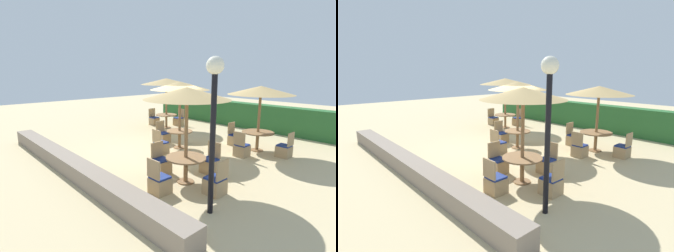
% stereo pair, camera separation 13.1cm
% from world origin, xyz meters
% --- Properties ---
extents(ground_plane, '(40.00, 40.00, 0.00)m').
position_xyz_m(ground_plane, '(0.00, 0.00, 0.00)').
color(ground_plane, '#C6B284').
extents(hedge_row, '(13.00, 0.70, 1.34)m').
position_xyz_m(hedge_row, '(0.00, 6.43, 0.67)').
color(hedge_row, '#28602D').
rests_on(hedge_row, ground_plane).
extents(stone_border, '(10.00, 0.56, 0.49)m').
position_xyz_m(stone_border, '(0.00, -3.36, 0.24)').
color(stone_border, gray).
rests_on(stone_border, ground_plane).
extents(lamp_post, '(0.36, 0.36, 3.32)m').
position_xyz_m(lamp_post, '(4.25, -2.05, 2.35)').
color(lamp_post, black).
rests_on(lamp_post, ground_plane).
extents(parasol_center, '(2.30, 2.30, 2.64)m').
position_xyz_m(parasol_center, '(0.30, 0.95, 2.47)').
color(parasol_center, olive).
rests_on(parasol_center, ground_plane).
extents(round_table_center, '(1.03, 1.03, 0.71)m').
position_xyz_m(round_table_center, '(0.30, 0.95, 0.55)').
color(round_table_center, olive).
rests_on(round_table_center, ground_plane).
extents(patio_chair_center_south, '(0.46, 0.46, 0.93)m').
position_xyz_m(patio_chair_center_south, '(0.35, -0.09, 0.26)').
color(patio_chair_center_south, tan).
rests_on(patio_chair_center_south, ground_plane).
extents(patio_chair_center_west, '(0.46, 0.46, 0.93)m').
position_xyz_m(patio_chair_center_west, '(-0.73, 0.99, 0.26)').
color(patio_chair_center_west, tan).
rests_on(patio_chair_center_west, ground_plane).
extents(parasol_back_left, '(2.70, 2.70, 2.66)m').
position_xyz_m(parasol_back_left, '(-2.91, 3.14, 2.49)').
color(parasol_back_left, olive).
rests_on(parasol_back_left, ground_plane).
extents(round_table_back_left, '(1.13, 1.13, 0.73)m').
position_xyz_m(round_table_back_left, '(-2.91, 3.14, 0.59)').
color(round_table_back_left, olive).
rests_on(round_table_back_left, ground_plane).
extents(patio_chair_back_left_north, '(0.46, 0.46, 0.93)m').
position_xyz_m(patio_chair_back_left_north, '(-2.93, 4.12, 0.26)').
color(patio_chair_back_left_north, tan).
rests_on(patio_chair_back_left_north, ground_plane).
extents(patio_chair_back_left_west, '(0.46, 0.46, 0.93)m').
position_xyz_m(patio_chair_back_left_west, '(-3.98, 3.16, 0.26)').
color(patio_chair_back_left_west, tan).
rests_on(patio_chair_back_left_west, ground_plane).
extents(parasol_front_right, '(2.32, 2.32, 2.63)m').
position_xyz_m(parasol_front_right, '(2.78, -1.28, 2.45)').
color(parasol_front_right, olive).
rests_on(parasol_front_right, ground_plane).
extents(round_table_front_right, '(1.11, 1.11, 0.73)m').
position_xyz_m(round_table_front_right, '(2.78, -1.28, 0.58)').
color(round_table_front_right, olive).
rests_on(round_table_front_right, ground_plane).
extents(patio_chair_front_right_north, '(0.46, 0.46, 0.93)m').
position_xyz_m(patio_chair_front_right_north, '(2.79, -0.23, 0.26)').
color(patio_chair_front_right_north, tan).
rests_on(patio_chair_front_right_north, ground_plane).
extents(patio_chair_front_right_south, '(0.46, 0.46, 0.93)m').
position_xyz_m(patio_chair_front_right_south, '(2.80, -2.26, 0.26)').
color(patio_chair_front_right_south, tan).
rests_on(patio_chair_front_right_south, ground_plane).
extents(patio_chair_front_right_west, '(0.46, 0.46, 0.93)m').
position_xyz_m(patio_chair_front_right_west, '(1.81, -1.33, 0.26)').
color(patio_chair_front_right_west, tan).
rests_on(patio_chair_front_right_west, ground_plane).
extents(patio_chair_front_right_east, '(0.46, 0.46, 0.93)m').
position_xyz_m(patio_chair_front_right_east, '(3.79, -1.26, 0.26)').
color(patio_chair_front_right_east, tan).
rests_on(patio_chair_front_right_east, ground_plane).
extents(parasol_back_right, '(2.44, 2.44, 2.49)m').
position_xyz_m(parasol_back_right, '(2.60, 2.91, 2.32)').
color(parasol_back_right, olive).
rests_on(parasol_back_right, ground_plane).
extents(round_table_back_right, '(1.19, 1.19, 0.75)m').
position_xyz_m(round_table_back_right, '(2.60, 2.91, 0.61)').
color(round_table_back_right, olive).
rests_on(round_table_back_right, ground_plane).
extents(patio_chair_back_right_south, '(0.46, 0.46, 0.93)m').
position_xyz_m(patio_chair_back_right_south, '(2.58, 1.85, 0.26)').
color(patio_chair_back_right_south, tan).
rests_on(patio_chair_back_right_south, ground_plane).
extents(patio_chair_back_right_east, '(0.46, 0.46, 0.93)m').
position_xyz_m(patio_chair_back_right_east, '(3.67, 2.90, 0.26)').
color(patio_chair_back_right_east, tan).
rests_on(patio_chair_back_right_east, ground_plane).
extents(patio_chair_back_right_west, '(0.46, 0.46, 0.93)m').
position_xyz_m(patio_chair_back_right_west, '(1.55, 2.96, 0.26)').
color(patio_chair_back_right_west, tan).
rests_on(patio_chair_back_right_west, ground_plane).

